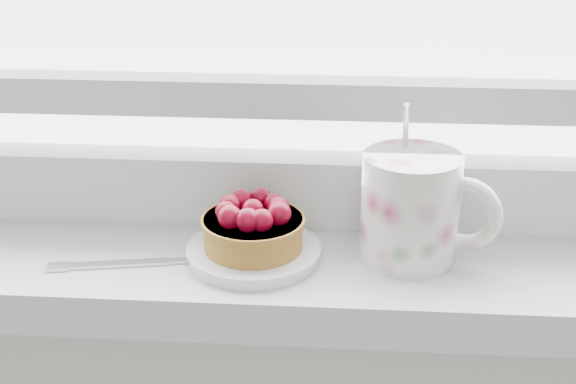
# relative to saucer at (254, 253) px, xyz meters

# --- Properties ---
(saucer) EXTENTS (0.12, 0.12, 0.01)m
(saucer) POSITION_rel_saucer_xyz_m (0.00, 0.00, 0.00)
(saucer) COLOR silver
(saucer) RESTS_ON windowsill
(raspberry_tart) EXTENTS (0.09, 0.09, 0.05)m
(raspberry_tart) POSITION_rel_saucer_xyz_m (0.00, -0.00, 0.03)
(raspberry_tart) COLOR brown
(raspberry_tart) RESTS_ON saucer
(floral_mug) EXTENTS (0.14, 0.11, 0.14)m
(floral_mug) POSITION_rel_saucer_xyz_m (0.14, 0.01, 0.05)
(floral_mug) COLOR silver
(floral_mug) RESTS_ON windowsill
(fork) EXTENTS (0.19, 0.05, 0.00)m
(fork) POSITION_rel_saucer_xyz_m (-0.09, -0.02, -0.00)
(fork) COLOR silver
(fork) RESTS_ON windowsill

